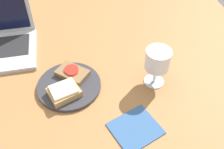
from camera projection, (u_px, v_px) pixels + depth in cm
name	position (u px, v px, depth cm)	size (l,w,h in cm)	color
wooden_table	(96.00, 84.00, 90.70)	(140.00, 140.00, 3.00)	#9E6B3D
plate	(69.00, 86.00, 87.23)	(22.25, 22.25, 1.37)	#333338
sandwich_with_tomato	(72.00, 73.00, 89.13)	(12.91, 12.60, 2.40)	brown
sandwich_with_cheese	(64.00, 92.00, 82.46)	(11.92, 10.89, 3.25)	#A88456
wine_glass	(158.00, 61.00, 82.04)	(8.49, 8.49, 14.39)	white
napkin	(135.00, 128.00, 75.89)	(13.88, 12.51, 0.40)	#33598C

